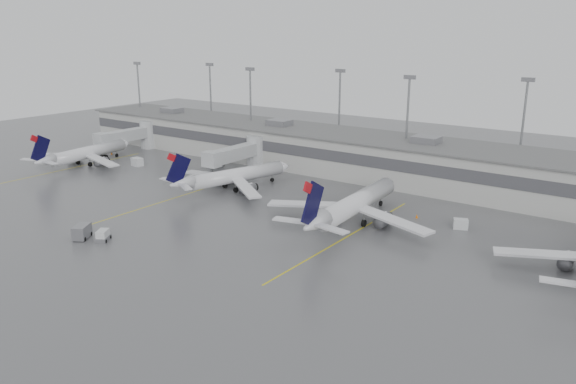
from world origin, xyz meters
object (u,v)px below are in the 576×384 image
Objects in this scene: jet_mid_left at (232,176)px; baggage_tug at (103,237)px; jet_far_left at (85,153)px; jet_mid_right at (353,204)px.

jet_mid_left is 31.02m from baggage_tug.
jet_far_left is 50.29m from baggage_tug.
baggage_tug is (2.52, -30.85, -2.11)m from jet_mid_left.
jet_far_left is 40.09m from jet_mid_left.
jet_far_left is at bearing -158.55° from jet_mid_left.
jet_far_left is 9.44× the size of baggage_tug.
jet_mid_right is at bearing -6.80° from jet_far_left.
jet_mid_right is (27.80, -3.39, 0.38)m from jet_mid_left.
jet_mid_right reaches higher than jet_mid_left.
jet_mid_left is (39.90, 3.91, -0.03)m from jet_far_left.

